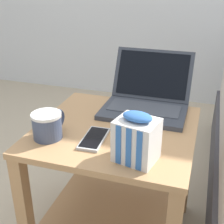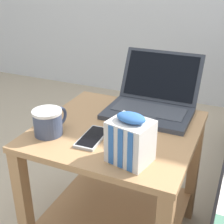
% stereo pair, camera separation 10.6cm
% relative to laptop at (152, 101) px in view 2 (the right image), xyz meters
% --- Properties ---
extents(bedside_table, '(0.57, 0.55, 0.52)m').
position_rel_laptop_xyz_m(bedside_table, '(-0.07, -0.19, -0.23)').
color(bedside_table, tan).
rests_on(bedside_table, ground_plane).
extents(laptop, '(0.33, 0.32, 0.21)m').
position_rel_laptop_xyz_m(laptop, '(0.00, 0.00, 0.00)').
color(laptop, '#333842').
rests_on(laptop, bedside_table).
extents(mug_front_left, '(0.10, 0.14, 0.09)m').
position_rel_laptop_xyz_m(mug_front_left, '(-0.27, -0.33, 0.01)').
color(mug_front_left, '#3F4C6B').
rests_on(mug_front_left, bedside_table).
extents(snack_bag, '(0.14, 0.12, 0.15)m').
position_rel_laptop_xyz_m(snack_bag, '(0.05, -0.37, 0.03)').
color(snack_bag, silver).
rests_on(snack_bag, bedside_table).
extents(cell_phone, '(0.08, 0.16, 0.01)m').
position_rel_laptop_xyz_m(cell_phone, '(-0.11, -0.30, -0.04)').
color(cell_phone, '#B7BABC').
rests_on(cell_phone, bedside_table).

